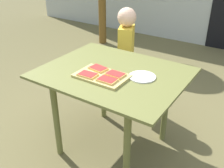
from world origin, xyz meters
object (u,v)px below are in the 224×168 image
at_px(pizza_slice_near_right, 107,80).
at_px(child_left, 126,51).
at_px(dining_table, 113,84).
at_px(pizza_slice_far_left, 98,68).
at_px(pizza_slice_far_right, 115,74).
at_px(cutting_board, 102,76).
at_px(pizza_slice_near_left, 88,75).
at_px(plate_white_right, 142,77).

bearing_deg(pizza_slice_near_right, child_left, 112.26).
xyz_separation_m(dining_table, pizza_slice_far_left, (-0.10, -0.06, 0.14)).
relative_size(pizza_slice_far_right, child_left, 0.13).
distance_m(cutting_board, pizza_slice_near_left, 0.11).
bearing_deg(plate_white_right, child_left, 129.00).
distance_m(cutting_board, plate_white_right, 0.30).
height_order(dining_table, pizza_slice_far_left, pizza_slice_far_left).
height_order(pizza_slice_near_left, plate_white_right, pizza_slice_near_left).
distance_m(dining_table, child_left, 0.73).
bearing_deg(plate_white_right, dining_table, -170.46).
bearing_deg(pizza_slice_far_right, pizza_slice_near_right, -90.08).
height_order(dining_table, pizza_slice_far_right, pizza_slice_far_right).
xyz_separation_m(dining_table, pizza_slice_near_right, (0.07, -0.18, 0.14)).
relative_size(pizza_slice_near_right, plate_white_right, 0.69).
height_order(pizza_slice_near_right, pizza_slice_far_left, same).
height_order(pizza_slice_near_left, pizza_slice_near_right, same).
xyz_separation_m(dining_table, pizza_slice_near_left, (-0.10, -0.19, 0.14)).
distance_m(cutting_board, pizza_slice_near_right, 0.11).
distance_m(dining_table, pizza_slice_far_right, 0.17).
height_order(dining_table, cutting_board, cutting_board).
relative_size(pizza_slice_far_right, plate_white_right, 0.69).
distance_m(pizza_slice_near_left, pizza_slice_near_right, 0.17).
distance_m(pizza_slice_near_left, plate_white_right, 0.41).
bearing_deg(child_left, cutting_board, -71.83).
relative_size(cutting_board, child_left, 0.36).
bearing_deg(pizza_slice_far_left, pizza_slice_near_left, -89.98).
relative_size(cutting_board, pizza_slice_far_left, 2.58).
distance_m(cutting_board, child_left, 0.85).
bearing_deg(plate_white_right, pizza_slice_far_left, -163.99).
bearing_deg(child_left, pizza_slice_near_left, -78.15).
distance_m(pizza_slice_far_right, pizza_slice_near_right, 0.11).
bearing_deg(pizza_slice_far_right, child_left, 115.08).
xyz_separation_m(cutting_board, pizza_slice_far_left, (-0.08, 0.07, 0.02)).
xyz_separation_m(pizza_slice_near_left, pizza_slice_far_right, (0.17, 0.12, 0.00)).
distance_m(dining_table, pizza_slice_far_left, 0.18).
xyz_separation_m(cutting_board, pizza_slice_far_right, (0.09, 0.05, 0.02)).
height_order(cutting_board, pizza_slice_far_left, pizza_slice_far_left).
distance_m(dining_table, plate_white_right, 0.26).
bearing_deg(cutting_board, child_left, 108.17).
xyz_separation_m(cutting_board, pizza_slice_near_left, (-0.08, -0.07, 0.02)).
height_order(pizza_slice_near_right, plate_white_right, pizza_slice_near_right).
bearing_deg(child_left, dining_table, -67.29).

